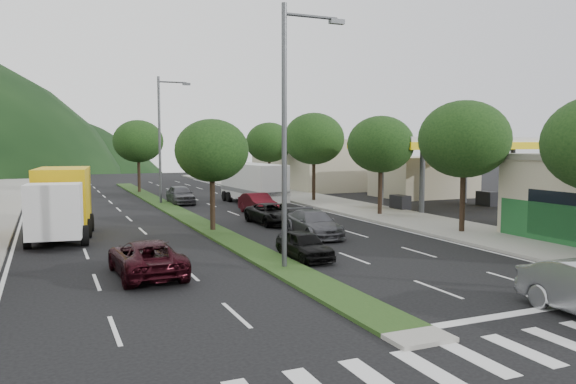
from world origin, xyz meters
name	(u,v)px	position (x,y,z in m)	size (l,w,h in m)	color
ground	(408,334)	(0.00, 0.00, 0.00)	(160.00, 160.00, 0.00)	black
sidewalk_right	(349,207)	(12.50, 25.00, 0.07)	(5.00, 90.00, 0.15)	gray
median	(174,210)	(0.00, 28.00, 0.06)	(1.60, 56.00, 0.12)	#1D3B15
crosswalk	(461,362)	(0.00, -2.00, 0.01)	(19.00, 2.20, 0.01)	silver
gas_canopy	(446,146)	(19.00, 22.00, 4.65)	(12.20, 8.20, 5.25)	silver
bldg_right_far	(319,163)	(19.50, 44.00, 2.60)	(10.00, 16.00, 5.20)	#BFB798
tree_r_b	(464,139)	(12.00, 12.00, 5.04)	(4.80, 4.80, 6.94)	black
tree_r_c	(381,144)	(12.00, 20.00, 4.75)	(4.40, 4.40, 6.48)	black
tree_r_d	(314,139)	(12.00, 30.00, 5.18)	(5.00, 5.00, 7.17)	black
tree_r_e	(269,142)	(12.00, 40.00, 4.89)	(4.60, 4.60, 6.71)	black
tree_med_near	(212,151)	(0.00, 18.00, 4.43)	(4.00, 4.00, 6.02)	black
tree_med_far	(138,141)	(0.00, 44.00, 5.01)	(4.80, 4.80, 6.94)	black
streetlight_near	(289,123)	(0.21, 8.00, 5.58)	(2.60, 0.25, 10.00)	#47494C
streetlight_mid	(162,133)	(0.21, 33.00, 5.58)	(2.60, 0.25, 10.00)	#47494C
suv_maroon	(146,258)	(-5.04, 9.02, 0.67)	(2.22, 4.82, 1.34)	black
car_queue_a	(305,245)	(1.50, 9.37, 0.60)	(1.41, 3.50, 1.19)	black
car_queue_b	(314,224)	(4.36, 14.37, 0.68)	(1.89, 4.66, 1.35)	#4C4C51
car_queue_c	(258,204)	(5.00, 24.37, 0.70)	(1.48, 4.24, 1.40)	#440B12
car_queue_d	(272,214)	(4.04, 19.37, 0.62)	(2.05, 4.44, 1.24)	black
car_queue_e	(180,195)	(1.50, 32.68, 0.74)	(1.75, 4.35, 1.48)	#4D4D52
box_truck	(62,205)	(-7.61, 19.13, 1.67)	(3.50, 7.44, 3.54)	white
motorhome	(253,183)	(6.79, 30.31, 1.70)	(3.06, 8.47, 3.20)	silver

